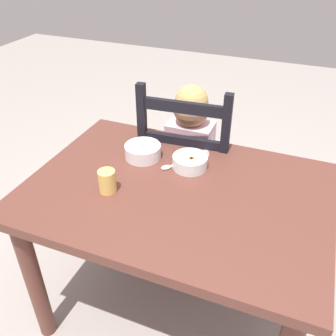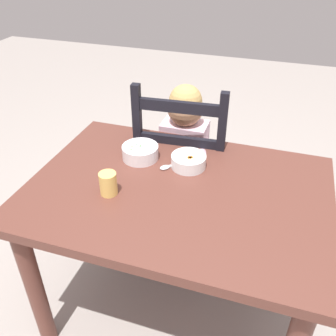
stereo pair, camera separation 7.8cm
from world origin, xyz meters
The scene contains 8 objects.
ground_plane centered at (0.00, 0.00, 0.00)m, with size 8.00×8.00×0.00m, color #9B928C.
dining_table centered at (0.00, 0.00, 0.60)m, with size 1.13×0.81×0.72m.
dining_chair centered at (-0.10, 0.45, 0.46)m, with size 0.45×0.45×0.99m.
child_figure centered at (-0.11, 0.45, 0.62)m, with size 0.32×0.31×0.94m.
bowl_of_peas centered at (-0.21, 0.15, 0.75)m, with size 0.15×0.15×0.06m.
bowl_of_carrots centered at (0.00, 0.15, 0.75)m, with size 0.14×0.14×0.05m.
spoon centered at (-0.07, 0.13, 0.72)m, with size 0.10×0.12×0.01m.
drinking_cup centered at (-0.23, -0.11, 0.76)m, with size 0.06×0.06×0.09m, color #EEC462.
Camera 1 is at (0.38, -1.05, 1.56)m, focal length 39.49 mm.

